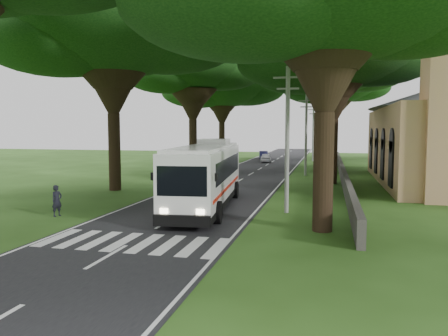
% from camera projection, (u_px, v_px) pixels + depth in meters
% --- Properties ---
extents(ground, '(140.00, 140.00, 0.00)m').
position_uv_depth(ground, '(151.00, 232.00, 19.65)').
color(ground, '#264814').
rests_on(ground, ground).
extents(road, '(8.00, 120.00, 0.04)m').
position_uv_depth(road, '(249.00, 175.00, 43.86)').
color(road, black).
rests_on(road, ground).
extents(crosswalk, '(8.00, 3.00, 0.01)m').
position_uv_depth(crosswalk, '(132.00, 243.00, 17.71)').
color(crosswalk, silver).
rests_on(crosswalk, ground).
extents(property_wall, '(0.35, 50.00, 1.20)m').
position_uv_depth(property_wall, '(342.00, 172.00, 40.74)').
color(property_wall, '#383533').
rests_on(property_wall, ground).
extents(pole_near, '(1.60, 0.24, 8.00)m').
position_uv_depth(pole_near, '(287.00, 137.00, 23.81)').
color(pole_near, gray).
rests_on(pole_near, ground).
extents(pole_mid, '(1.60, 0.24, 8.00)m').
position_uv_depth(pole_mid, '(306.00, 134.00, 43.18)').
color(pole_mid, gray).
rests_on(pole_mid, ground).
extents(pole_far, '(1.60, 0.24, 8.00)m').
position_uv_depth(pole_far, '(313.00, 132.00, 62.55)').
color(pole_far, gray).
rests_on(pole_far, ground).
extents(tree_l_mida, '(15.63, 15.63, 15.15)m').
position_uv_depth(tree_l_mida, '(112.00, 32.00, 32.09)').
color(tree_l_mida, black).
rests_on(tree_l_mida, ground).
extents(tree_l_midb, '(13.08, 13.08, 14.45)m').
position_uv_depth(tree_l_midb, '(193.00, 68.00, 49.43)').
color(tree_l_midb, black).
rests_on(tree_l_midb, ground).
extents(tree_l_far, '(15.93, 15.93, 14.69)m').
position_uv_depth(tree_l_far, '(222.00, 86.00, 67.12)').
color(tree_l_far, black).
rests_on(tree_l_far, ground).
extents(tree_r_mida, '(14.18, 14.18, 14.06)m').
position_uv_depth(tree_r_mida, '(334.00, 53.00, 36.18)').
color(tree_r_mida, black).
rests_on(tree_r_mida, ground).
extents(tree_r_midb, '(16.32, 16.32, 15.84)m').
position_uv_depth(tree_r_midb, '(329.00, 67.00, 53.61)').
color(tree_r_midb, black).
rests_on(tree_r_midb, ground).
extents(tree_r_far, '(14.82, 14.82, 15.17)m').
position_uv_depth(tree_r_far, '(335.00, 84.00, 70.85)').
color(tree_r_far, black).
rests_on(tree_r_far, ground).
extents(coach_bus, '(3.89, 12.63, 3.66)m').
position_uv_depth(coach_bus, '(206.00, 175.00, 25.43)').
color(coach_bus, white).
rests_on(coach_bus, ground).
extents(distant_car_a, '(1.97, 3.82, 1.24)m').
position_uv_depth(distant_car_a, '(266.00, 158.00, 60.74)').
color(distant_car_a, silver).
rests_on(distant_car_a, road).
extents(distant_car_b, '(1.95, 3.84, 1.21)m').
position_uv_depth(distant_car_b, '(263.00, 155.00, 67.38)').
color(distant_car_b, '#22214E').
rests_on(distant_car_b, road).
extents(pedestrian, '(0.57, 0.70, 1.67)m').
position_uv_depth(pedestrian, '(57.00, 201.00, 23.10)').
color(pedestrian, black).
rests_on(pedestrian, ground).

